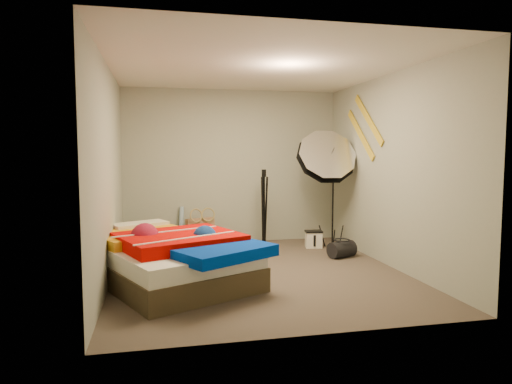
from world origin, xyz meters
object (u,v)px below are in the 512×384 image
object	(u,v)px
camera_case	(314,240)
camera_tripod	(264,203)
tote_bag	(201,232)
wrapping_roll	(181,226)
duffel_bag	(342,249)
bed	(170,257)
photo_umbrella	(326,159)

from	to	relation	value
camera_case	camera_tripod	xyz separation A→B (m)	(-0.74, 0.24, 0.58)
tote_bag	camera_case	xyz separation A→B (m)	(1.72, -0.49, -0.10)
wrapping_roll	duffel_bag	world-z (taller)	wrapping_roll
tote_bag	bed	distance (m)	2.02
tote_bag	duffel_bag	size ratio (longest dim) A/B	1.19
wrapping_roll	camera_case	bearing A→B (deg)	-17.53
tote_bag	camera_tripod	xyz separation A→B (m)	(0.97, -0.25, 0.48)
photo_umbrella	camera_case	bearing A→B (deg)	148.83
duffel_bag	camera_case	bearing A→B (deg)	83.23
wrapping_roll	camera_case	world-z (taller)	wrapping_roll
photo_umbrella	camera_tripod	xyz separation A→B (m)	(-0.89, 0.33, -0.69)
tote_bag	camera_case	distance (m)	1.79
tote_bag	duffel_bag	xyz separation A→B (m)	(1.88, -1.22, -0.11)
wrapping_roll	camera_case	xyz separation A→B (m)	(2.02, -0.64, -0.19)
wrapping_roll	camera_tripod	world-z (taller)	camera_tripod
wrapping_roll	camera_case	size ratio (longest dim) A/B	2.51
wrapping_roll	duffel_bag	size ratio (longest dim) A/B	1.64
tote_bag	camera_case	bearing A→B (deg)	-33.10
duffel_bag	wrapping_roll	bearing A→B (deg)	128.33
wrapping_roll	duffel_bag	xyz separation A→B (m)	(2.18, -1.36, -0.19)
wrapping_roll	camera_tripod	xyz separation A→B (m)	(1.27, -0.39, 0.39)
duffel_bag	bed	world-z (taller)	bed
duffel_bag	bed	size ratio (longest dim) A/B	0.16
wrapping_roll	bed	xyz separation A→B (m)	(-0.23, -2.09, -0.02)
bed	tote_bag	bearing A→B (deg)	74.69
camera_case	photo_umbrella	bearing A→B (deg)	-21.79
photo_umbrella	camera_tripod	distance (m)	1.17
wrapping_roll	camera_tripod	bearing A→B (deg)	-17.22
camera_case	photo_umbrella	size ratio (longest dim) A/B	0.13
bed	photo_umbrella	world-z (taller)	photo_umbrella
photo_umbrella	bed	bearing A→B (deg)	-150.29
duffel_bag	photo_umbrella	world-z (taller)	photo_umbrella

